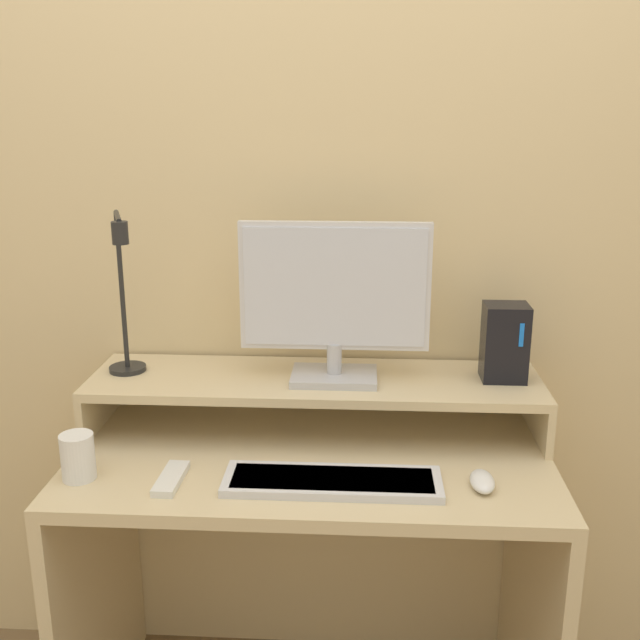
{
  "coord_description": "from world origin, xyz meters",
  "views": [
    {
      "loc": [
        0.11,
        -1.29,
        1.54
      ],
      "look_at": [
        0.02,
        0.32,
        1.08
      ],
      "focal_mm": 42.0,
      "sensor_mm": 36.0,
      "label": 1
    }
  ],
  "objects": [
    {
      "name": "wall_back",
      "position": [
        0.0,
        0.62,
        1.25
      ],
      "size": [
        6.0,
        0.05,
        2.5
      ],
      "color": "beige",
      "rests_on": "ground_plane"
    },
    {
      "name": "desk",
      "position": [
        0.0,
        0.29,
        0.53
      ],
      "size": [
        1.11,
        0.59,
        0.77
      ],
      "color": "beige",
      "rests_on": "ground_plane"
    },
    {
      "name": "monitor_shelf",
      "position": [
        0.0,
        0.44,
        0.88
      ],
      "size": [
        1.11,
        0.3,
        0.14
      ],
      "color": "beige",
      "rests_on": "desk"
    },
    {
      "name": "monitor",
      "position": [
        0.05,
        0.42,
        1.11
      ],
      "size": [
        0.45,
        0.14,
        0.39
      ],
      "color": "#BCBCC1",
      "rests_on": "monitor_shelf"
    },
    {
      "name": "desk_lamp",
      "position": [
        -0.46,
        0.41,
        1.09
      ],
      "size": [
        0.12,
        0.21,
        0.41
      ],
      "color": "black",
      "rests_on": "monitor_shelf"
    },
    {
      "name": "router_dock",
      "position": [
        0.46,
        0.45,
        1.0
      ],
      "size": [
        0.11,
        0.09,
        0.19
      ],
      "color": "black",
      "rests_on": "monitor_shelf"
    },
    {
      "name": "keyboard",
      "position": [
        0.06,
        0.14,
        0.78
      ],
      "size": [
        0.46,
        0.14,
        0.02
      ],
      "color": "silver",
      "rests_on": "desk"
    },
    {
      "name": "mouse",
      "position": [
        0.37,
        0.15,
        0.78
      ],
      "size": [
        0.05,
        0.1,
        0.03
      ],
      "color": "white",
      "rests_on": "desk"
    },
    {
      "name": "remote_control",
      "position": [
        -0.29,
        0.14,
        0.78
      ],
      "size": [
        0.05,
        0.14,
        0.02
      ],
      "color": "white",
      "rests_on": "desk"
    },
    {
      "name": "mug",
      "position": [
        -0.49,
        0.14,
        0.82
      ],
      "size": [
        0.07,
        0.07,
        0.1
      ],
      "color": "white",
      "rests_on": "desk"
    }
  ]
}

